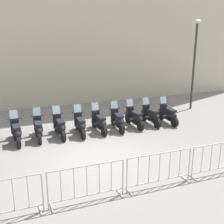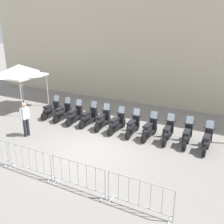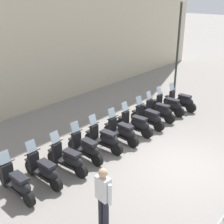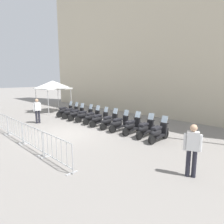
% 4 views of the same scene
% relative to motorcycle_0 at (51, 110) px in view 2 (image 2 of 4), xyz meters
% --- Properties ---
extents(ground_plane, '(120.00, 120.00, 0.00)m').
position_rel_motorcycle_0_xyz_m(ground_plane, '(4.39, -2.64, -0.45)').
color(ground_plane, gray).
extents(motorcycle_0, '(0.56, 1.72, 1.24)m').
position_rel_motorcycle_0_xyz_m(motorcycle_0, '(0.00, 0.00, 0.00)').
color(motorcycle_0, black).
rests_on(motorcycle_0, ground).
extents(motorcycle_1, '(0.56, 1.72, 1.24)m').
position_rel_motorcycle_0_xyz_m(motorcycle_1, '(0.89, -0.05, 0.00)').
color(motorcycle_1, black).
rests_on(motorcycle_1, ground).
extents(motorcycle_2, '(0.56, 1.72, 1.24)m').
position_rel_motorcycle_0_xyz_m(motorcycle_2, '(1.78, -0.13, 0.00)').
color(motorcycle_2, black).
rests_on(motorcycle_2, ground).
extents(motorcycle_3, '(0.56, 1.73, 1.24)m').
position_rel_motorcycle_0_xyz_m(motorcycle_3, '(2.66, -0.05, 0.00)').
color(motorcycle_3, black).
rests_on(motorcycle_3, ground).
extents(motorcycle_4, '(0.56, 1.72, 1.24)m').
position_rel_motorcycle_0_xyz_m(motorcycle_4, '(3.55, -0.10, 0.00)').
color(motorcycle_4, black).
rests_on(motorcycle_4, ground).
extents(motorcycle_5, '(0.56, 1.73, 1.24)m').
position_rel_motorcycle_0_xyz_m(motorcycle_5, '(4.43, -0.20, 0.00)').
color(motorcycle_5, black).
rests_on(motorcycle_5, ground).
extents(motorcycle_6, '(0.56, 1.72, 1.24)m').
position_rel_motorcycle_0_xyz_m(motorcycle_6, '(5.33, -0.17, 0.00)').
color(motorcycle_6, black).
rests_on(motorcycle_6, ground).
extents(motorcycle_7, '(0.56, 1.73, 1.24)m').
position_rel_motorcycle_0_xyz_m(motorcycle_7, '(6.20, -0.21, 0.00)').
color(motorcycle_7, black).
rests_on(motorcycle_7, ground).
extents(motorcycle_8, '(0.56, 1.72, 1.24)m').
position_rel_motorcycle_0_xyz_m(motorcycle_8, '(7.10, -0.15, 0.00)').
color(motorcycle_8, black).
rests_on(motorcycle_8, ground).
extents(motorcycle_9, '(0.56, 1.72, 1.24)m').
position_rel_motorcycle_0_xyz_m(motorcycle_9, '(7.99, -0.13, 0.00)').
color(motorcycle_9, black).
rests_on(motorcycle_9, ground).
extents(motorcycle_10, '(0.56, 1.72, 1.24)m').
position_rel_motorcycle_0_xyz_m(motorcycle_10, '(8.87, -0.28, 0.00)').
color(motorcycle_10, black).
rests_on(motorcycle_10, ground).
extents(barrier_segment_1, '(2.09, 0.47, 1.07)m').
position_rel_motorcycle_0_xyz_m(barrier_segment_1, '(3.26, -5.10, 0.07)').
color(barrier_segment_1, '#B2B5B7').
rests_on(barrier_segment_1, ground).
extents(barrier_segment_2, '(2.09, 0.47, 1.07)m').
position_rel_motorcycle_0_xyz_m(barrier_segment_2, '(5.44, -5.13, 0.07)').
color(barrier_segment_2, '#B2B5B7').
rests_on(barrier_segment_2, ground).
extents(barrier_segment_3, '(2.09, 0.47, 1.07)m').
position_rel_motorcycle_0_xyz_m(barrier_segment_3, '(7.61, -5.17, 0.07)').
color(barrier_segment_3, '#B2B5B7').
rests_on(barrier_segment_3, ground).
extents(officer_near_row_end, '(0.27, 0.55, 1.73)m').
position_rel_motorcycle_0_xyz_m(officer_near_row_end, '(0.67, -2.64, 0.53)').
color(officer_near_row_end, '#23232D').
rests_on(officer_near_row_end, ground).
extents(canopy_tent, '(2.57, 2.57, 2.91)m').
position_rel_motorcycle_0_xyz_m(canopy_tent, '(-2.78, 0.56, 2.06)').
color(canopy_tent, silver).
rests_on(canopy_tent, ground).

